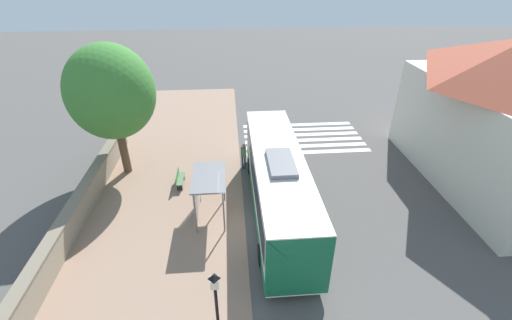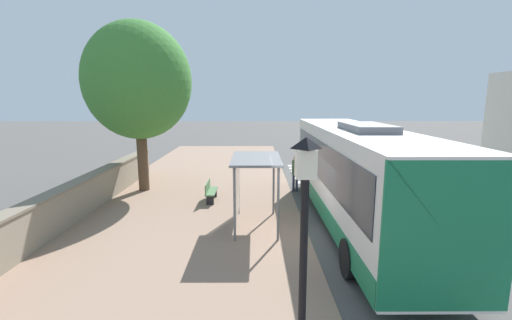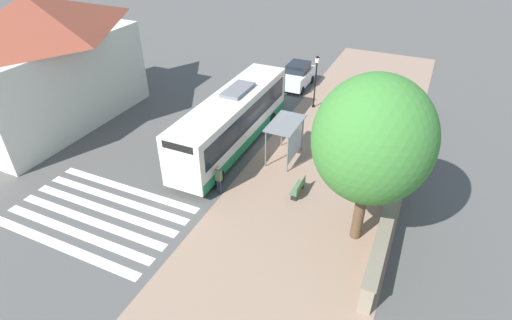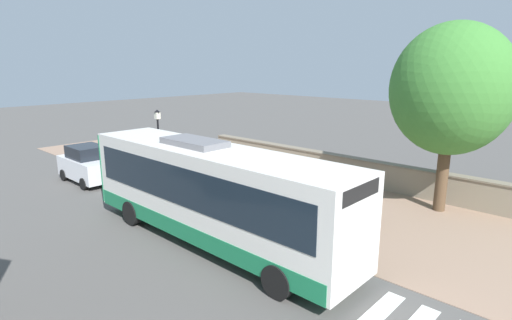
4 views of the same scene
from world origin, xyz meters
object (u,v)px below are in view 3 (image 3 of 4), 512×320
Objects in this scene: bus_shelter at (288,130)px; shade_tree at (373,140)px; street_lamp_near at (316,77)px; bench at (299,188)px; bus at (232,120)px; parked_car_behind_bus at (298,76)px; pedestrian at (219,177)px.

shade_tree reaches higher than bus_shelter.
street_lamp_near is 0.50× the size of shade_tree.
bench is at bearing -27.96° from shade_tree.
bus reaches higher than parked_car_behind_bus.
bus_shelter is 0.72× the size of street_lamp_near.
bus is 6.52× the size of pedestrian.
street_lamp_near is at bearing -84.77° from bus_shelter.
street_lamp_near is at bearing -96.46° from pedestrian.
shade_tree is (-5.41, 4.94, 3.25)m from bus_shelter.
bus is at bearing 0.64° from bus_shelter.
shade_tree is at bearing 152.04° from bench.
bus_shelter is at bearing -42.44° from shade_tree.
bus_shelter is (-3.66, -0.04, 0.15)m from bus.
bus_shelter is 0.36× the size of shade_tree.
pedestrian is (-1.55, 4.66, -0.86)m from bus.
bus_shelter reaches higher than parked_car_behind_bus.
pedestrian is 12.53m from street_lamp_near.
pedestrian is 0.44× the size of street_lamp_near.
street_lamp_near is (0.70, -7.67, 0.35)m from bus_shelter.
pedestrian is at bearing 108.44° from bus.
pedestrian is at bearing 22.47° from bench.
shade_tree reaches higher than street_lamp_near.
bench is 0.38× the size of parked_car_behind_bus.
parked_car_behind_bus is (2.49, -3.24, -1.44)m from street_lamp_near.
street_lamp_near is 4.34m from parked_car_behind_bus.
street_lamp_near is (-1.40, -12.38, 1.35)m from pedestrian.
bench is at bearing 109.89° from parked_car_behind_bus.
street_lamp_near is 1.03× the size of parked_car_behind_bus.
bus is 10.85m from shade_tree.
bus_shelter is 8.02m from shade_tree.
parked_car_behind_bus is (1.09, -15.62, -0.09)m from pedestrian.
bench is 6.29m from shade_tree.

